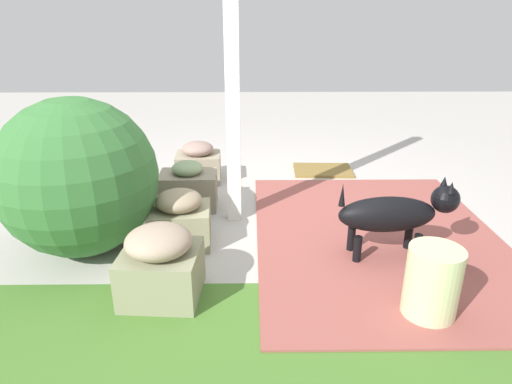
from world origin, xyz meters
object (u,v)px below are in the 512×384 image
terracotta_pot_tall (110,170)px  doormat (323,170)px  dog (396,213)px  stone_planter_mid (180,219)px  ceramic_urn (432,283)px  stone_planter_far (161,264)px  porch_pillar (232,57)px  round_shrub (78,177)px  stone_planter_nearest (198,163)px  stone_planter_near (188,187)px

terracotta_pot_tall → doormat: 2.13m
dog → terracotta_pot_tall: bearing=-26.8°
stone_planter_mid → ceramic_urn: 1.72m
ceramic_urn → stone_planter_far: bearing=-7.6°
ceramic_urn → doormat: 2.42m
stone_planter_mid → porch_pillar: bearing=-131.1°
stone_planter_far → doormat: size_ratio=0.79×
stone_planter_far → round_shrub: round_shrub is taller
dog → ceramic_urn: bearing=91.5°
stone_planter_nearest → round_shrub: round_shrub is taller
stone_planter_near → terracotta_pot_tall: (0.74, -0.28, 0.06)m
round_shrub → terracotta_pot_tall: bearing=-84.0°
porch_pillar → ceramic_urn: porch_pillar is taller
dog → doormat: bearing=-83.2°
terracotta_pot_tall → doormat: (-2.03, -0.62, -0.23)m
stone_planter_near → dog: (-1.50, 0.85, 0.14)m
stone_planter_near → ceramic_urn: 2.13m
ceramic_urn → doormat: (0.23, -2.40, -0.19)m
porch_pillar → ceramic_urn: 2.00m
doormat → stone_planter_mid: bearing=50.7°
ceramic_urn → porch_pillar: bearing=-49.1°
stone_planter_near → round_shrub: size_ratio=0.45×
round_shrub → terracotta_pot_tall: (0.10, -0.99, -0.30)m
porch_pillar → dog: porch_pillar is taller
stone_planter_mid → terracotta_pot_tall: size_ratio=0.66×
round_shrub → dog: bearing=176.3°
round_shrub → terracotta_pot_tall: 1.04m
stone_planter_nearest → stone_planter_mid: stone_planter_mid is taller
ceramic_urn → terracotta_pot_tall: bearing=-38.3°
round_shrub → terracotta_pot_tall: round_shrub is taller
stone_planter_near → doormat: (-1.29, -0.90, -0.17)m
stone_planter_nearest → doormat: stone_planter_nearest is taller
stone_planter_near → stone_planter_mid: size_ratio=1.08×
stone_planter_near → ceramic_urn: (-1.51, 1.50, 0.03)m
porch_pillar → stone_planter_near: size_ratio=5.25×
stone_planter_nearest → porch_pillar: bearing=113.9°
ceramic_urn → dog: bearing=-88.5°
round_shrub → dog: size_ratio=1.32×
stone_planter_near → stone_planter_far: size_ratio=1.02×
stone_planter_far → ceramic_urn: size_ratio=1.14×
terracotta_pot_tall → ceramic_urn: bearing=141.7°
stone_planter_nearest → stone_planter_mid: (-0.01, 1.30, 0.01)m
porch_pillar → stone_planter_far: (0.39, 1.08, -1.05)m
doormat → terracotta_pot_tall: bearing=17.0°
stone_planter_far → stone_planter_near: bearing=-89.7°
stone_planter_far → round_shrub: bearing=-42.4°
porch_pillar → ceramic_urn: (-1.11, 1.28, -1.06)m
round_shrub → terracotta_pot_tall: size_ratio=1.59×
stone_planter_near → dog: dog is taller
stone_planter_mid → ceramic_urn: (-1.49, 0.85, 0.02)m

